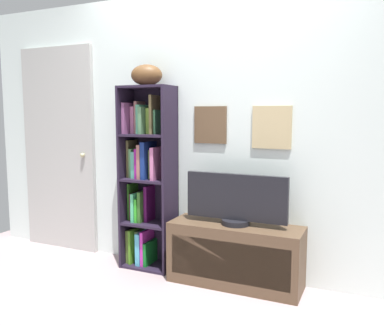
{
  "coord_description": "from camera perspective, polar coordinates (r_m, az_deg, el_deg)",
  "views": [
    {
      "loc": [
        1.24,
        -2.05,
        1.36
      ],
      "look_at": [
        -0.08,
        0.85,
        0.97
      ],
      "focal_mm": 38.1,
      "sensor_mm": 36.0,
      "label": 1
    }
  ],
  "objects": [
    {
      "name": "tv_stand",
      "position": [
        3.31,
        6.06,
        -12.71
      ],
      "size": [
        1.05,
        0.36,
        0.49
      ],
      "color": "#503B29",
      "rests_on": "ground"
    },
    {
      "name": "bookshelf",
      "position": [
        3.59,
        -6.45,
        -2.4
      ],
      "size": [
        0.45,
        0.28,
        1.58
      ],
      "color": "black",
      "rests_on": "ground"
    },
    {
      "name": "door",
      "position": [
        4.26,
        -18.13,
        1.73
      ],
      "size": [
        0.85,
        0.09,
        1.99
      ],
      "color": "#A9A8A4",
      "rests_on": "ground"
    },
    {
      "name": "back_wall",
      "position": [
        3.41,
        3.17,
        3.99
      ],
      "size": [
        4.8,
        0.08,
        2.36
      ],
      "color": "silver",
      "rests_on": "ground"
    },
    {
      "name": "football",
      "position": [
        3.51,
        -6.37,
        12.06
      ],
      "size": [
        0.31,
        0.26,
        0.18
      ],
      "primitive_type": "ellipsoid",
      "rotation": [
        0.0,
        0.0,
        0.36
      ],
      "color": "brown",
      "rests_on": "bookshelf"
    },
    {
      "name": "television",
      "position": [
        3.19,
        6.17,
        -5.2
      ],
      "size": [
        0.81,
        0.22,
        0.4
      ],
      "color": "black",
      "rests_on": "tv_stand"
    }
  ]
}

